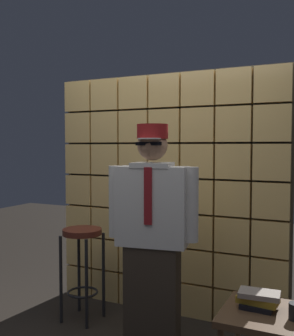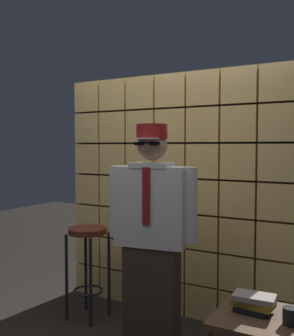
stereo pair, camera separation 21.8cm
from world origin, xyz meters
The scene contains 6 objects.
glass_block_wall centered at (0.00, 1.15, 1.08)m, with size 2.21×0.10×2.21m.
standing_person centered at (0.22, 0.40, 0.88)m, with size 0.67×0.32×1.68m.
bar_stool centered at (-0.58, 0.66, 0.60)m, with size 0.34×0.34×0.80m.
side_table centered at (1.06, 0.20, 0.47)m, with size 0.52×0.52×0.55m.
book_stack centered at (1.00, 0.23, 0.60)m, with size 0.26×0.17×0.10m.
coffee_mug centered at (1.22, 0.16, 0.60)m, with size 0.13×0.08×0.09m.
Camera 2 is at (1.60, -2.06, 1.52)m, focal length 42.35 mm.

